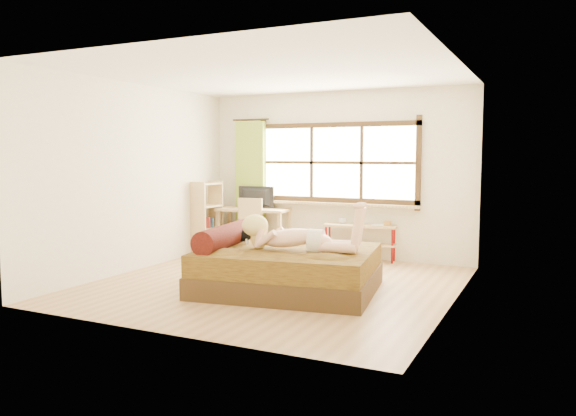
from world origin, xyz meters
The scene contains 18 objects.
floor centered at (0.00, 0.00, 0.00)m, with size 4.50×4.50×0.00m, color #9E754C.
ceiling centered at (0.00, 0.00, 2.70)m, with size 4.50×4.50×0.00m, color white.
wall_back centered at (0.00, 2.25, 1.35)m, with size 4.50×4.50×0.00m, color silver.
wall_front centered at (0.00, -2.25, 1.35)m, with size 4.50×4.50×0.00m, color silver.
wall_left centered at (-2.25, 0.00, 1.35)m, with size 4.50×4.50×0.00m, color silver.
wall_right centered at (2.25, 0.00, 1.35)m, with size 4.50×4.50×0.00m, color silver.
window centered at (0.00, 2.22, 1.51)m, with size 2.80×0.16×1.46m.
curtain centered at (-1.55, 2.13, 1.15)m, with size 0.55×0.10×2.20m, color olive.
bed centered at (0.26, -0.24, 0.29)m, with size 2.33×1.98×0.80m.
woman centered at (0.46, -0.29, 0.84)m, with size 1.47×0.42×0.63m, color beige, non-canonical shape.
kitten centered at (-0.41, -0.14, 0.65)m, with size 0.32×0.13×0.25m, color black, non-canonical shape.
desk centered at (-1.39, 1.95, 0.66)m, with size 1.28×0.68×0.77m.
monitor centered at (-1.39, 2.00, 0.95)m, with size 0.65×0.08×0.37m, color black.
chair centered at (-1.30, 1.59, 0.53)m, with size 0.47×0.47×0.96m.
pipe_shelf centered at (0.48, 2.07, 0.42)m, with size 1.17×0.43×0.65m.
cup centered at (0.17, 2.07, 0.62)m, with size 0.12×0.12×0.10m, color gray.
book centered at (0.67, 2.07, 0.58)m, with size 0.17×0.24×0.02m, color gray.
bookshelf centered at (-2.08, 1.56, 0.62)m, with size 0.32×0.54×1.22m.
Camera 1 is at (3.26, -6.38, 1.68)m, focal length 35.00 mm.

